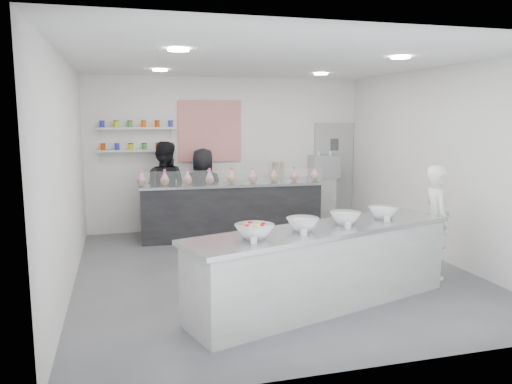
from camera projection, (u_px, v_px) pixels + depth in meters
floor at (271, 270)px, 7.35m from camera, size 6.00×6.00×0.00m
ceiling at (272, 61)px, 6.90m from camera, size 6.00×6.00×0.00m
back_wall at (227, 154)px, 9.99m from camera, size 5.50×0.00×5.50m
left_wall at (67, 175)px, 6.41m from camera, size 0.00×6.00×6.00m
right_wall at (438, 164)px, 7.84m from camera, size 0.00×6.00×6.00m
back_door at (333, 173)px, 10.63m from camera, size 0.88×0.04×2.10m
pattern_panel at (210, 131)px, 9.80m from camera, size 1.25×0.03×1.20m
jar_shelf_lower at (138, 151)px, 9.42m from camera, size 1.45×0.22×0.04m
jar_shelf_upper at (137, 128)px, 9.36m from camera, size 1.45×0.22×0.04m
preserve_jars at (137, 136)px, 9.36m from camera, size 1.45×0.10×0.56m
downlight_0 at (178, 50)px, 5.58m from camera, size 0.24×0.24×0.02m
downlight_1 at (400, 58)px, 6.31m from camera, size 0.24×0.24×0.02m
downlight_2 at (160, 70)px, 8.06m from camera, size 0.24×0.24×0.02m
downlight_3 at (321, 74)px, 8.79m from camera, size 0.24×0.24×0.02m
prep_counter at (324, 267)px, 5.92m from camera, size 3.58×1.81×0.96m
back_bar at (232, 211)px, 9.20m from camera, size 3.35×0.76×1.03m
sneeze_guard at (234, 177)px, 8.82m from camera, size 3.27×0.17×0.28m
espresso_ledge at (303, 201)px, 10.33m from camera, size 1.33×0.42×0.98m
espresso_machine at (324, 167)px, 10.34m from camera, size 0.58×0.40×0.44m
cup_stacks at (278, 170)px, 10.09m from camera, size 0.24×0.24×0.35m
prep_bowls at (325, 221)px, 5.84m from camera, size 2.36×1.15×0.15m
label_cards at (329, 235)px, 5.34m from camera, size 2.01×0.04×0.07m
cookie_bags at (231, 176)px, 9.10m from camera, size 3.36×0.32×0.28m
woman_prep at (436, 222)px, 6.95m from camera, size 0.52×0.66×1.58m
staff_left at (164, 190)px, 9.26m from camera, size 1.05×0.93×1.79m
staff_right at (203, 191)px, 9.56m from camera, size 0.94×0.80×1.64m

